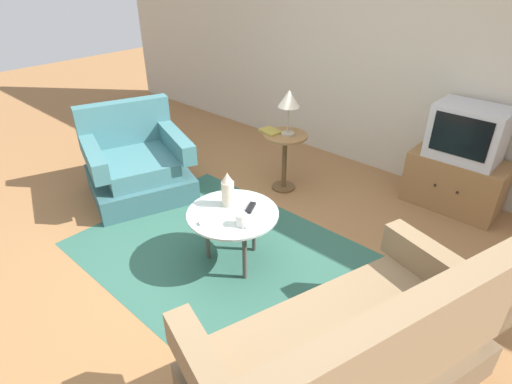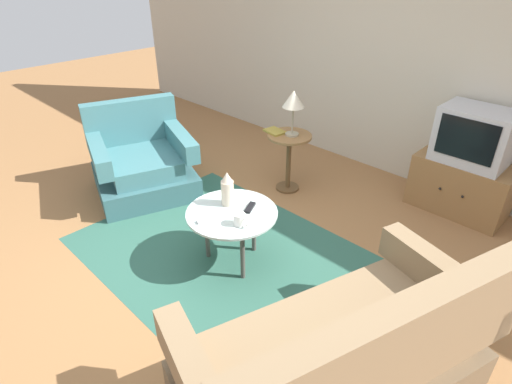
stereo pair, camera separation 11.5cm
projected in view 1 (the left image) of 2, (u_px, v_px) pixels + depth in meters
The scene contains 15 objects.
ground_plane at pixel (229, 267), 3.33m from camera, with size 16.00×16.00×0.00m, color olive.
back_wall at pixel (396, 47), 4.23m from camera, with size 9.00×0.12×2.70m, color #BCB29E.
area_rug at pixel (234, 261), 3.40m from camera, with size 2.63×1.77×0.00m, color #2D5B4C.
armchair at pixel (137, 166), 4.25m from camera, with size 1.19×1.20×0.88m.
couch at pixel (350, 356), 2.23m from camera, with size 1.32×1.86×0.96m.
coffee_table at pixel (233, 218), 3.18m from camera, with size 0.71×0.71×0.47m.
side_table at pixel (285, 151), 4.23m from camera, with size 0.44×0.44×0.61m.
tv_stand at pixel (454, 182), 4.01m from camera, with size 0.86×0.47×0.52m.
television at pixel (468, 133), 3.76m from camera, with size 0.61×0.44×0.50m.
table_lamp at pixel (289, 100), 3.96m from camera, with size 0.21×0.21×0.45m.
vase at pixel (228, 190), 3.19m from camera, with size 0.10×0.10×0.28m.
mug at pixel (242, 220), 2.99m from camera, with size 0.13×0.09×0.09m.
tv_remote_dark at pixel (251, 208), 3.20m from camera, with size 0.11×0.15×0.02m.
tv_remote_silver at pixel (208, 221), 3.03m from camera, with size 0.10×0.15×0.02m.
book at pixel (270, 131), 4.19m from camera, with size 0.23×0.18×0.02m.
Camera 1 is at (1.89, -1.76, 2.19)m, focal length 29.12 mm.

